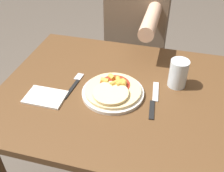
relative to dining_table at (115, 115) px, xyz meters
The scene contains 8 objects.
dining_table is the anchor object (origin of this frame).
plate 0.15m from the dining_table, 97.58° to the right, with size 0.25×0.25×0.01m.
pizza 0.17m from the dining_table, 95.69° to the right, with size 0.22×0.22×0.04m.
fork 0.23m from the dining_table, behind, with size 0.03×0.18×0.00m.
knife 0.22m from the dining_table, ahead, with size 0.03×0.22×0.00m.
drinking_glass 0.33m from the dining_table, 21.67° to the left, with size 0.07×0.07×0.12m.
napkin 0.31m from the dining_table, 154.65° to the right, with size 0.15×0.11×0.01m.
person_diner 0.60m from the dining_table, 91.57° to the left, with size 0.34×0.52×1.26m.
Camera 1 is at (0.20, -0.80, 1.45)m, focal length 42.00 mm.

